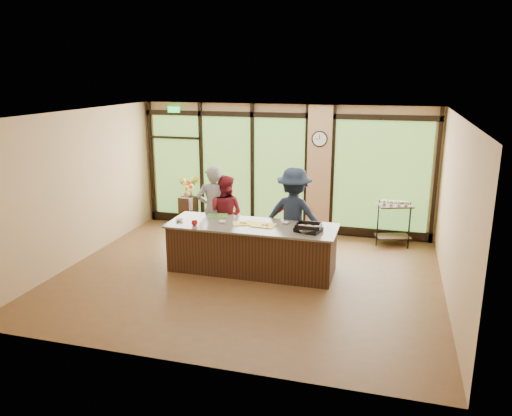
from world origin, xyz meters
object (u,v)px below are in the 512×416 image
Objects in this scene: cook_left at (214,210)px; cook_right at (294,216)px; roasting_pan at (308,229)px; bar_cart at (394,218)px; flower_stand at (188,211)px; island_base at (252,249)px.

cook_left is 0.99× the size of cook_right.
cook_right is at bearing 133.30° from roasting_pan.
flower_stand is at bearing 159.68° from bar_cart.
cook_left reaches higher than island_base.
cook_right reaches higher than cook_left.
roasting_pan is at bearing -18.87° from flower_stand.
cook_right is 4.31× the size of roasting_pan.
flower_stand is (-1.33, 1.75, -0.58)m from cook_left.
bar_cart is (1.49, 2.40, -0.36)m from roasting_pan.
roasting_pan is (2.12, -0.82, 0.02)m from cook_left.
flower_stand is 0.72× the size of bar_cart.
flower_stand is (-3.01, 1.75, -0.60)m from cook_right.
cook_left is 1.68m from cook_right.
cook_right is 0.93m from roasting_pan.
roasting_pan is 4.34m from flower_stand.
cook_left is 2.27m from flower_stand.
flower_stand is at bearing -24.25° from cook_right.
bar_cart is (4.93, -0.17, 0.24)m from flower_stand.
cook_right is at bearing 155.18° from cook_left.
cook_left is 3.95m from bar_cart.
roasting_pan is at bearing 123.74° from cook_right.
flower_stand is 4.94m from bar_cart.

